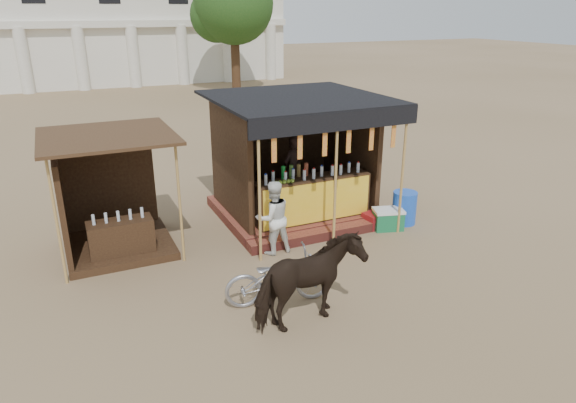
# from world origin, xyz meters

# --- Properties ---
(ground) EXTENTS (120.00, 120.00, 0.00)m
(ground) POSITION_xyz_m (0.00, 0.00, 0.00)
(ground) COLOR #846B4C
(ground) RESTS_ON ground
(main_stall) EXTENTS (3.60, 3.61, 2.78)m
(main_stall) POSITION_xyz_m (1.00, 3.36, 1.02)
(main_stall) COLOR maroon
(main_stall) RESTS_ON ground
(secondary_stall) EXTENTS (2.40, 2.40, 2.38)m
(secondary_stall) POSITION_xyz_m (-3.17, 3.24, 0.85)
(secondary_stall) COLOR #3D2916
(secondary_stall) RESTS_ON ground
(cow) EXTENTS (1.80, 1.04, 1.43)m
(cow) POSITION_xyz_m (-0.72, -0.74, 0.71)
(cow) COLOR black
(cow) RESTS_ON ground
(motorbike) EXTENTS (1.85, 0.93, 0.93)m
(motorbike) POSITION_xyz_m (-0.89, 0.01, 0.46)
(motorbike) COLOR #999AA2
(motorbike) RESTS_ON ground
(bystander) EXTENTS (0.74, 0.59, 1.49)m
(bystander) POSITION_xyz_m (-0.24, 1.77, 0.74)
(bystander) COLOR white
(bystander) RESTS_ON ground
(blue_barrel) EXTENTS (0.68, 0.68, 0.74)m
(blue_barrel) POSITION_xyz_m (3.02, 1.93, 0.37)
(blue_barrel) COLOR blue
(blue_barrel) RESTS_ON ground
(red_crate) EXTENTS (0.50, 0.46, 0.33)m
(red_crate) POSITION_xyz_m (2.29, 2.00, 0.16)
(red_crate) COLOR maroon
(red_crate) RESTS_ON ground
(cooler) EXTENTS (0.74, 0.60, 0.46)m
(cooler) POSITION_xyz_m (2.50, 1.80, 0.23)
(cooler) COLOR #176A3D
(cooler) RESTS_ON ground
(background_building) EXTENTS (26.00, 7.45, 8.18)m
(background_building) POSITION_xyz_m (-2.00, 29.94, 3.98)
(background_building) COLOR silver
(background_building) RESTS_ON ground
(tree) EXTENTS (4.50, 4.40, 7.00)m
(tree) POSITION_xyz_m (5.81, 22.14, 4.63)
(tree) COLOR #382314
(tree) RESTS_ON ground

